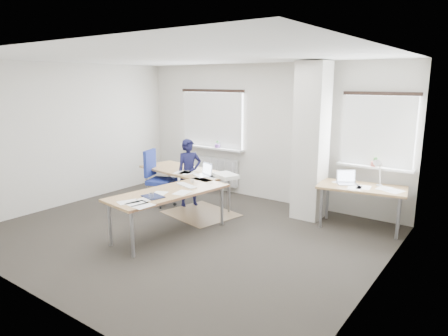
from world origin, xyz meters
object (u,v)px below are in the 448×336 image
Objects in this scene: task_chair at (160,190)px; person at (189,173)px; desk_main at (181,182)px; desk_side at (362,189)px.

person is at bearing 12.60° from task_chair.
desk_main is 2.17× the size of person.
desk_main is at bearing -42.11° from task_chair.
task_chair is 0.83× the size of person.
desk_main is 2.62× the size of task_chair.
desk_side is 1.12× the size of person.
desk_side is 1.35× the size of task_chair.
desk_side is (2.75, 1.44, -0.01)m from desk_main.
desk_side reaches higher than desk_main.
task_chair is at bearing 152.98° from person.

